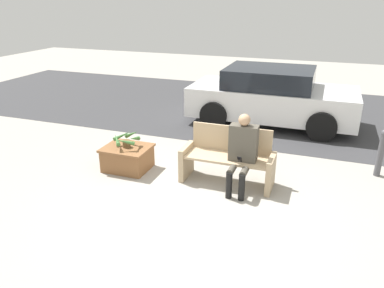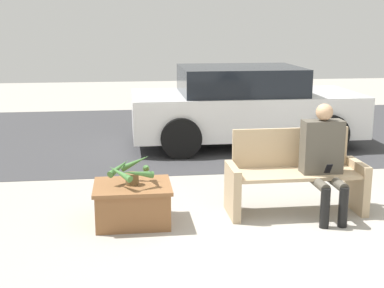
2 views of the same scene
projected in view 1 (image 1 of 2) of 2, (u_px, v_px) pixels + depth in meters
ground_plane at (200, 203)px, 5.91m from camera, size 30.00×30.00×0.00m
road_surface at (262, 110)px, 10.70m from camera, size 20.00×6.00×0.01m
bench at (228, 158)px, 6.44m from camera, size 1.59×0.56×0.96m
person_seated at (242, 149)px, 6.09m from camera, size 0.46×0.62×1.30m
planter_box at (127, 157)px, 6.98m from camera, size 0.85×0.70×0.44m
potted_plant at (126, 139)px, 6.85m from camera, size 0.52×0.54×0.33m
parked_car at (271, 96)px, 9.36m from camera, size 4.04×1.98×1.41m
bollard_post at (381, 152)px, 6.64m from camera, size 0.12×0.12×0.88m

